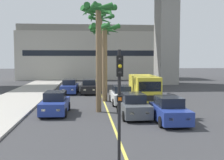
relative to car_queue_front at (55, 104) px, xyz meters
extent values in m
cube|color=#DBCC4C|center=(3.74, 7.01, -0.72)|extent=(0.14, 56.00, 0.01)
cube|color=gray|center=(14.38, 22.92, 6.94)|extent=(2.80, 4.40, 15.32)
cube|color=beige|center=(3.74, 35.16, 3.71)|extent=(28.59, 8.00, 8.86)
cube|color=#9C998D|center=(3.74, 35.16, 8.74)|extent=(28.01, 7.20, 1.20)
cube|color=black|center=(3.74, 31.14, 4.15)|extent=(25.73, 0.04, 1.00)
cube|color=navy|center=(0.00, -0.03, -0.14)|extent=(1.80, 4.14, 0.80)
cube|color=black|center=(0.00, 0.12, 0.54)|extent=(1.44, 2.08, 0.60)
cube|color=#F2EDCC|center=(0.42, -2.05, -0.09)|extent=(0.24, 0.09, 0.14)
cube|color=#F2EDCC|center=(-0.52, -2.03, -0.09)|extent=(0.24, 0.09, 0.14)
cylinder|color=black|center=(0.77, -1.32, -0.40)|extent=(0.24, 0.65, 0.64)
cylinder|color=black|center=(-0.84, -1.28, -0.40)|extent=(0.24, 0.65, 0.64)
cylinder|color=black|center=(0.84, 1.22, -0.40)|extent=(0.24, 0.65, 0.64)
cylinder|color=black|center=(-0.78, 1.26, -0.40)|extent=(0.24, 0.65, 0.64)
cube|color=white|center=(5.17, 3.92, -0.14)|extent=(1.77, 4.13, 0.80)
cube|color=black|center=(5.17, 4.07, 0.54)|extent=(1.43, 2.07, 0.60)
cube|color=#F2EDCC|center=(5.68, 1.92, -0.09)|extent=(0.24, 0.08, 0.14)
cube|color=#F2EDCC|center=(4.74, 1.90, -0.09)|extent=(0.24, 0.08, 0.14)
cylinder|color=black|center=(6.00, 2.67, -0.40)|extent=(0.23, 0.64, 0.64)
cylinder|color=black|center=(4.39, 2.64, -0.40)|extent=(0.23, 0.64, 0.64)
cylinder|color=black|center=(5.96, 5.21, -0.40)|extent=(0.23, 0.64, 0.64)
cylinder|color=black|center=(4.34, 5.18, -0.40)|extent=(0.23, 0.64, 0.64)
cube|color=#4C5156|center=(5.30, -1.49, -0.14)|extent=(1.81, 4.15, 0.80)
cube|color=black|center=(5.30, -1.34, 0.54)|extent=(1.45, 2.09, 0.60)
cube|color=#F2EDCC|center=(5.83, -3.49, -0.09)|extent=(0.24, 0.09, 0.14)
cube|color=#F2EDCC|center=(4.89, -3.51, -0.09)|extent=(0.24, 0.09, 0.14)
cylinder|color=black|center=(6.15, -2.74, -0.40)|extent=(0.24, 0.65, 0.64)
cylinder|color=black|center=(4.53, -2.78, -0.40)|extent=(0.24, 0.65, 0.64)
cylinder|color=black|center=(6.08, -0.20, -0.40)|extent=(0.24, 0.65, 0.64)
cylinder|color=black|center=(4.46, -0.24, -0.40)|extent=(0.24, 0.65, 0.64)
cube|color=navy|center=(7.20, -3.34, -0.14)|extent=(1.76, 4.12, 0.80)
cube|color=black|center=(7.20, -3.19, 0.54)|extent=(1.42, 2.07, 0.60)
cube|color=#F2EDCC|center=(7.64, -5.35, -0.09)|extent=(0.24, 0.08, 0.14)
cube|color=#F2EDCC|center=(6.70, -5.34, -0.09)|extent=(0.24, 0.08, 0.14)
cylinder|color=black|center=(7.99, -4.62, -0.40)|extent=(0.23, 0.64, 0.64)
cylinder|color=black|center=(6.38, -4.59, -0.40)|extent=(0.23, 0.64, 0.64)
cylinder|color=black|center=(8.03, -2.08, -0.40)|extent=(0.23, 0.64, 0.64)
cylinder|color=black|center=(6.41, -2.05, -0.40)|extent=(0.23, 0.64, 0.64)
cube|color=navy|center=(0.28, 11.64, -0.14)|extent=(1.85, 4.16, 0.80)
cube|color=black|center=(0.29, 11.79, 0.54)|extent=(1.47, 2.10, 0.60)
cube|color=#F2EDCC|center=(0.67, 9.62, -0.09)|extent=(0.24, 0.09, 0.14)
cube|color=#F2EDCC|center=(-0.26, 9.65, -0.09)|extent=(0.24, 0.09, 0.14)
cylinder|color=black|center=(1.04, 10.34, -0.40)|extent=(0.24, 0.65, 0.64)
cylinder|color=black|center=(-0.57, 10.40, -0.40)|extent=(0.24, 0.65, 0.64)
cylinder|color=black|center=(1.14, 12.88, -0.40)|extent=(0.24, 0.65, 0.64)
cylinder|color=black|center=(-0.48, 12.94, -0.40)|extent=(0.24, 0.65, 0.64)
cube|color=black|center=(2.43, 11.38, -0.14)|extent=(1.72, 4.11, 0.80)
cube|color=black|center=(2.43, 11.53, 0.54)|extent=(1.40, 2.06, 0.60)
cube|color=#F2EDCC|center=(2.91, 9.37, -0.09)|extent=(0.24, 0.08, 0.14)
cube|color=#F2EDCC|center=(1.98, 9.37, -0.09)|extent=(0.24, 0.08, 0.14)
cylinder|color=black|center=(3.25, 10.11, -0.40)|extent=(0.22, 0.64, 0.64)
cylinder|color=black|center=(1.63, 10.11, -0.40)|extent=(0.22, 0.64, 0.64)
cylinder|color=black|center=(3.24, 12.66, -0.40)|extent=(0.22, 0.64, 0.64)
cylinder|color=black|center=(1.62, 12.65, -0.40)|extent=(0.22, 0.64, 0.64)
cube|color=yellow|center=(7.24, 4.62, 0.59)|extent=(2.07, 5.22, 2.10)
cube|color=black|center=(7.21, 2.06, 0.94)|extent=(1.80, 0.10, 0.80)
cube|color=black|center=(7.21, 2.00, 0.01)|extent=(1.70, 0.08, 0.44)
cylinder|color=black|center=(8.17, 3.05, -0.34)|extent=(0.27, 0.76, 0.76)
cylinder|color=black|center=(6.27, 3.07, -0.34)|extent=(0.27, 0.76, 0.76)
cylinder|color=black|center=(8.21, 6.17, -0.34)|extent=(0.27, 0.76, 0.76)
cylinder|color=black|center=(6.31, 6.19, -0.34)|extent=(0.27, 0.76, 0.76)
cylinder|color=black|center=(3.43, -9.58, 1.38)|extent=(0.12, 0.12, 4.20)
cube|color=black|center=(3.43, -9.72, 2.88)|extent=(0.24, 0.20, 0.76)
sphere|color=black|center=(3.43, -9.82, 3.12)|extent=(0.14, 0.14, 0.14)
sphere|color=yellow|center=(3.43, -9.82, 2.88)|extent=(0.14, 0.14, 0.14)
sphere|color=black|center=(3.43, -9.82, 2.64)|extent=(0.14, 0.14, 0.14)
cube|color=black|center=(3.43, -9.70, 1.68)|extent=(0.20, 0.16, 0.24)
cube|color=orange|center=(3.43, -9.78, 1.68)|extent=(0.12, 0.03, 0.12)
cylinder|color=brown|center=(4.31, 22.45, 3.26)|extent=(0.47, 0.47, 7.95)
sphere|color=#236028|center=(4.31, 22.45, 7.38)|extent=(0.60, 0.60, 0.60)
cone|color=#236028|center=(5.35, 22.56, 7.06)|extent=(0.67, 2.18, 1.04)
cone|color=#236028|center=(5.07, 23.17, 7.01)|extent=(1.78, 1.85, 1.12)
cone|color=#236028|center=(4.33, 23.50, 7.14)|extent=(2.16, 0.47, 0.91)
cone|color=#236028|center=(3.68, 23.29, 7.17)|extent=(1.99, 1.63, 0.85)
cone|color=#236028|center=(3.26, 22.55, 7.02)|extent=(0.65, 2.17, 1.10)
cone|color=#236028|center=(3.68, 21.60, 7.11)|extent=(1.99, 1.63, 0.96)
cone|color=#236028|center=(4.19, 21.40, 7.06)|extent=(2.18, 0.68, 1.04)
cone|color=#236028|center=(4.93, 21.60, 7.21)|extent=(1.99, 1.63, 0.78)
cylinder|color=brown|center=(3.86, 13.58, 3.62)|extent=(0.36, 0.36, 8.69)
sphere|color=#236028|center=(3.86, 13.58, 8.12)|extent=(0.60, 0.60, 0.60)
cone|color=#236028|center=(4.92, 13.42, 7.91)|extent=(0.76, 2.22, 0.83)
cone|color=#236028|center=(4.31, 14.54, 7.76)|extent=(2.14, 1.31, 1.09)
cone|color=#236028|center=(3.41, 14.54, 7.85)|extent=(2.16, 1.32, 0.95)
cone|color=#236028|center=(2.80, 13.50, 7.82)|extent=(0.59, 2.20, 1.00)
cone|color=#236028|center=(3.37, 12.63, 7.86)|extent=(2.13, 1.39, 0.92)
cone|color=#236028|center=(4.48, 12.71, 7.84)|extent=(2.02, 1.62, 0.95)
cylinder|color=brown|center=(3.82, 5.59, 2.58)|extent=(0.47, 0.47, 6.61)
sphere|color=#236028|center=(3.82, 5.59, 6.04)|extent=(0.60, 0.60, 0.60)
cone|color=#236028|center=(4.80, 5.55, 5.85)|extent=(0.52, 2.01, 0.81)
cone|color=#236028|center=(4.34, 6.41, 5.78)|extent=(1.92, 1.44, 0.92)
cone|color=#236028|center=(3.30, 6.41, 5.71)|extent=(1.91, 1.44, 1.03)
cone|color=#236028|center=(2.85, 5.60, 5.86)|extent=(0.46, 2.00, 0.79)
cone|color=#236028|center=(3.34, 4.74, 5.79)|extent=(1.95, 1.38, 0.92)
cone|color=#236028|center=(4.22, 4.70, 5.77)|extent=(2.00, 1.21, 0.93)
cylinder|color=brown|center=(3.07, 0.44, 2.97)|extent=(0.39, 0.39, 7.37)
sphere|color=#236028|center=(3.07, 0.44, 6.80)|extent=(0.60, 0.60, 0.60)
cone|color=#236028|center=(3.91, 0.53, 6.43)|extent=(0.63, 1.77, 1.08)
cone|color=#236028|center=(3.59, 1.11, 6.55)|extent=(1.65, 1.43, 0.91)
cone|color=#236028|center=(2.95, 1.28, 6.61)|extent=(1.80, 0.68, 0.81)
cone|color=#236028|center=(2.56, 1.12, 6.49)|extent=(1.66, 1.40, 1.00)
cone|color=#236028|center=(2.22, 0.39, 6.57)|extent=(0.53, 1.77, 0.88)
cone|color=#236028|center=(2.39, -0.07, 6.49)|extent=(1.40, 1.66, 1.00)
cone|color=#236028|center=(3.18, -0.40, 6.62)|extent=(1.79, 0.67, 0.80)
cone|color=#236028|center=(3.64, -0.19, 6.57)|extent=(1.59, 1.51, 0.87)
camera|label=1|loc=(2.26, -19.90, 3.14)|focal=45.29mm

